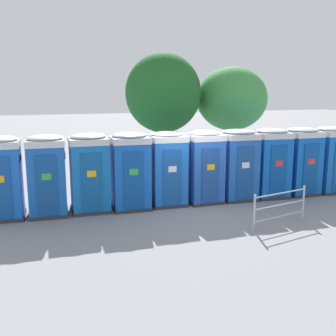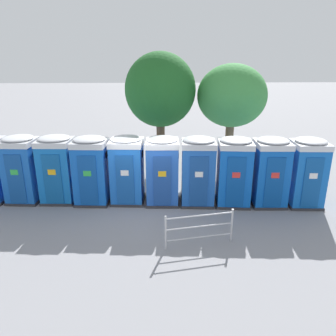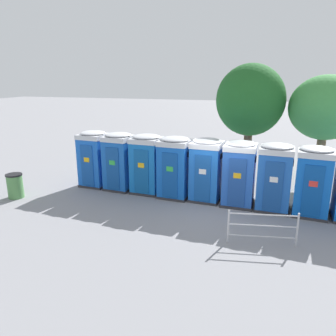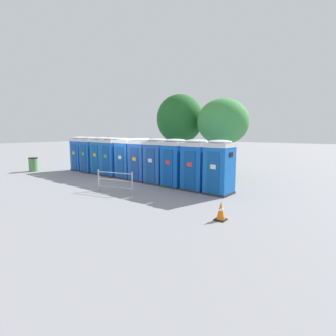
{
  "view_description": "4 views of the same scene",
  "coord_description": "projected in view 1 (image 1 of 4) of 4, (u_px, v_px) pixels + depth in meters",
  "views": [
    {
      "loc": [
        -5.27,
        -12.11,
        3.81
      ],
      "look_at": [
        -0.63,
        0.15,
        1.29
      ],
      "focal_mm": 42.0,
      "sensor_mm": 36.0,
      "label": 1
    },
    {
      "loc": [
        0.44,
        -11.34,
        5.25
      ],
      "look_at": [
        0.87,
        0.04,
        1.37
      ],
      "focal_mm": 35.0,
      "sensor_mm": 36.0,
      "label": 2
    },
    {
      "loc": [
        1.61,
        -12.3,
        4.84
      ],
      "look_at": [
        -2.27,
        0.26,
        1.19
      ],
      "focal_mm": 35.0,
      "sensor_mm": 36.0,
      "label": 3
    },
    {
      "loc": [
        11.06,
        -11.51,
        2.92
      ],
      "look_at": [
        2.73,
        -0.08,
        0.94
      ],
      "focal_mm": 28.0,
      "sensor_mm": 36.0,
      "label": 4
    }
  ],
  "objects": [
    {
      "name": "portapotty_2",
      "position": [
        89.0,
        172.0,
        12.64
      ],
      "size": [
        1.29,
        1.26,
        2.54
      ],
      "color": "#2D2D33",
      "rests_on": "ground"
    },
    {
      "name": "street_tree_1",
      "position": [
        232.0,
        99.0,
        18.14
      ],
      "size": [
        3.23,
        3.23,
        4.98
      ],
      "color": "brown",
      "rests_on": "ground"
    },
    {
      "name": "portapotty_7",
      "position": [
        270.0,
        163.0,
        14.41
      ],
      "size": [
        1.33,
        1.31,
        2.54
      ],
      "color": "#2D2D33",
      "rests_on": "ground"
    },
    {
      "name": "portapotty_6",
      "position": [
        238.0,
        164.0,
        14.07
      ],
      "size": [
        1.3,
        1.27,
        2.54
      ],
      "color": "#2D2D33",
      "rests_on": "ground"
    },
    {
      "name": "portapotty_5",
      "position": [
        204.0,
        166.0,
        13.71
      ],
      "size": [
        1.24,
        1.23,
        2.54
      ],
      "color": "#2D2D33",
      "rests_on": "ground"
    },
    {
      "name": "street_tree_0",
      "position": [
        163.0,
        94.0,
        17.03
      ],
      "size": [
        3.28,
        3.28,
        5.5
      ],
      "color": "brown",
      "rests_on": "ground"
    },
    {
      "name": "ground_plane",
      "position": [
        186.0,
        204.0,
        13.68
      ],
      "size": [
        120.0,
        120.0,
        0.0
      ],
      "primitive_type": "plane",
      "color": "gray"
    },
    {
      "name": "portapotty_9",
      "position": [
        330.0,
        159.0,
        15.15
      ],
      "size": [
        1.24,
        1.26,
        2.54
      ],
      "color": "#2D2D33",
      "rests_on": "ground"
    },
    {
      "name": "portapotty_0",
      "position": [
        2.0,
        177.0,
        11.89
      ],
      "size": [
        1.27,
        1.29,
        2.54
      ],
      "color": "#2D2D33",
      "rests_on": "ground"
    },
    {
      "name": "event_barrier",
      "position": [
        280.0,
        206.0,
        11.41
      ],
      "size": [
        2.03,
        0.42,
        1.05
      ],
      "color": "#B7B7BC",
      "rests_on": "ground"
    },
    {
      "name": "portapotty_4",
      "position": [
        167.0,
        168.0,
        13.39
      ],
      "size": [
        1.28,
        1.28,
        2.54
      ],
      "color": "#2D2D33",
      "rests_on": "ground"
    },
    {
      "name": "portapotty_1",
      "position": [
        47.0,
        175.0,
        12.23
      ],
      "size": [
        1.28,
        1.3,
        2.54
      ],
      "color": "#2D2D33",
      "rests_on": "ground"
    },
    {
      "name": "portapotty_3",
      "position": [
        130.0,
        171.0,
        12.92
      ],
      "size": [
        1.31,
        1.28,
        2.54
      ],
      "color": "#2D2D33",
      "rests_on": "ground"
    },
    {
      "name": "portapotty_8",
      "position": [
        301.0,
        161.0,
        14.79
      ],
      "size": [
        1.25,
        1.24,
        2.54
      ],
      "color": "#2D2D33",
      "rests_on": "ground"
    }
  ]
}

